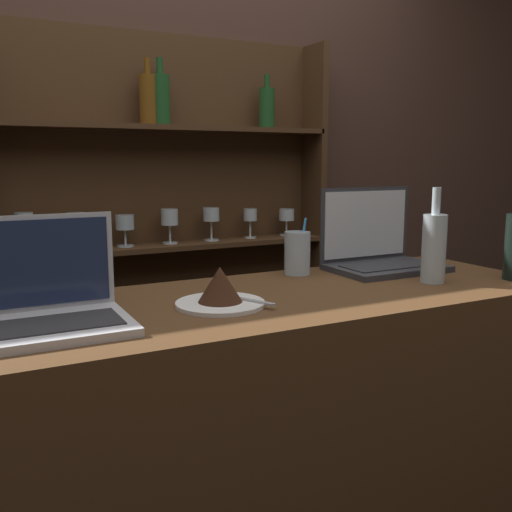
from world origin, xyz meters
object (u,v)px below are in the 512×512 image
(laptop_near, at_px, (50,304))
(wine_bottle_clear, at_px, (434,246))
(laptop_far, at_px, (378,251))
(cake_plate, at_px, (220,291))
(water_glass, at_px, (297,253))

(laptop_near, height_order, wine_bottle_clear, wine_bottle_clear)
(laptop_far, bearing_deg, cake_plate, -162.38)
(laptop_near, xyz_separation_m, wine_bottle_clear, (1.02, -0.04, 0.05))
(water_glass, bearing_deg, cake_plate, -146.01)
(laptop_near, relative_size, water_glass, 1.77)
(laptop_far, bearing_deg, water_glass, 171.54)
(laptop_far, relative_size, water_glass, 2.03)
(cake_plate, distance_m, water_glass, 0.44)
(laptop_far, height_order, cake_plate, laptop_far)
(laptop_near, height_order, cake_plate, laptop_near)
(cake_plate, bearing_deg, water_glass, 33.99)
(laptop_near, bearing_deg, wine_bottle_clear, -2.09)
(laptop_far, distance_m, wine_bottle_clear, 0.24)
(cake_plate, xyz_separation_m, wine_bottle_clear, (0.64, -0.03, 0.07))
(laptop_far, relative_size, wine_bottle_clear, 1.30)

